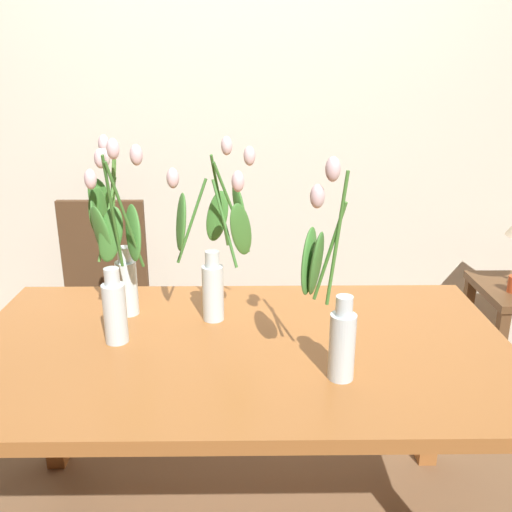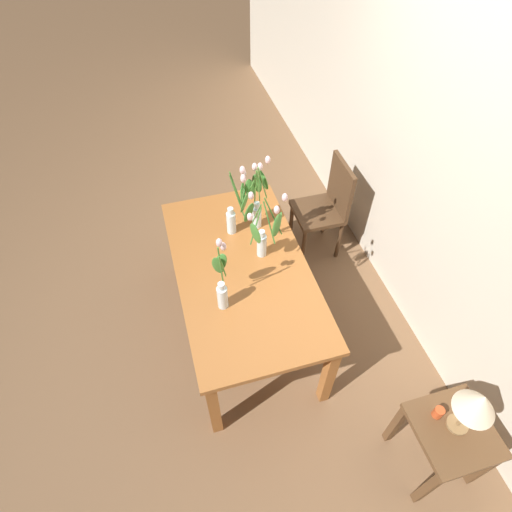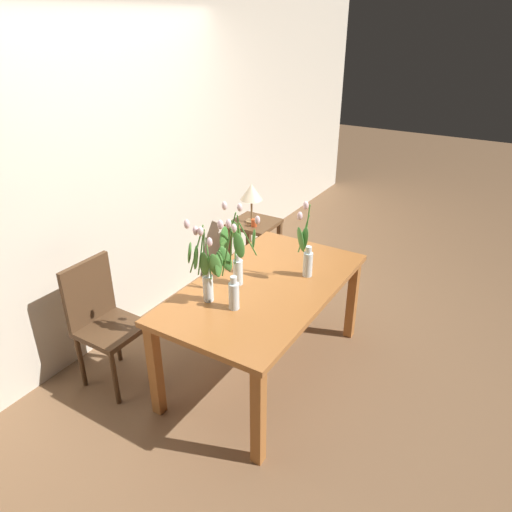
{
  "view_description": "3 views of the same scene",
  "coord_description": "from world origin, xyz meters",
  "px_view_note": "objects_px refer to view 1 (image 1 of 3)",
  "views": [
    {
      "loc": [
        0.03,
        -1.46,
        1.51
      ],
      "look_at": [
        0.05,
        0.08,
        0.98
      ],
      "focal_mm": 38.89,
      "sensor_mm": 36.0,
      "label": 1
    },
    {
      "loc": [
        1.78,
        -0.41,
        2.97
      ],
      "look_at": [
        0.09,
        0.08,
        0.94
      ],
      "focal_mm": 29.37,
      "sensor_mm": 36.0,
      "label": 2
    },
    {
      "loc": [
        -2.48,
        -1.43,
        2.39
      ],
      "look_at": [
        -0.07,
        0.03,
        0.99
      ],
      "focal_mm": 33.4,
      "sensor_mm": 36.0,
      "label": 3
    }
  ],
  "objects_px": {
    "tulip_vase_1": "(114,247)",
    "dining_chair": "(101,291)",
    "tulip_vase_3": "(334,313)",
    "dining_table": "(239,370)",
    "tulip_vase_2": "(217,250)",
    "tulip_vase_0": "(118,280)"
  },
  "relations": [
    {
      "from": "tulip_vase_1",
      "to": "dining_chair",
      "type": "height_order",
      "value": "tulip_vase_1"
    },
    {
      "from": "tulip_vase_1",
      "to": "tulip_vase_3",
      "type": "height_order",
      "value": "tulip_vase_3"
    },
    {
      "from": "tulip_vase_1",
      "to": "dining_chair",
      "type": "relative_size",
      "value": 0.61
    },
    {
      "from": "dining_table",
      "to": "tulip_vase_2",
      "type": "xyz_separation_m",
      "value": [
        -0.07,
        0.17,
        0.32
      ]
    },
    {
      "from": "tulip_vase_0",
      "to": "tulip_vase_1",
      "type": "relative_size",
      "value": 1.02
    },
    {
      "from": "dining_table",
      "to": "tulip_vase_0",
      "type": "bearing_deg",
      "value": 172.45
    },
    {
      "from": "tulip_vase_1",
      "to": "dining_chair",
      "type": "xyz_separation_m",
      "value": [
        -0.26,
        0.72,
        -0.45
      ]
    },
    {
      "from": "tulip_vase_0",
      "to": "tulip_vase_1",
      "type": "height_order",
      "value": "tulip_vase_0"
    },
    {
      "from": "tulip_vase_1",
      "to": "tulip_vase_3",
      "type": "bearing_deg",
      "value": -31.97
    },
    {
      "from": "dining_table",
      "to": "tulip_vase_0",
      "type": "xyz_separation_m",
      "value": [
        -0.35,
        0.05,
        0.27
      ]
    },
    {
      "from": "tulip_vase_1",
      "to": "tulip_vase_2",
      "type": "xyz_separation_m",
      "value": [
        0.33,
        -0.04,
        0.0
      ]
    },
    {
      "from": "tulip_vase_0",
      "to": "tulip_vase_1",
      "type": "bearing_deg",
      "value": 105.02
    },
    {
      "from": "tulip_vase_2",
      "to": "tulip_vase_1",
      "type": "bearing_deg",
      "value": 173.11
    },
    {
      "from": "tulip_vase_2",
      "to": "tulip_vase_3",
      "type": "relative_size",
      "value": 0.99
    },
    {
      "from": "tulip_vase_3",
      "to": "tulip_vase_1",
      "type": "bearing_deg",
      "value": 148.03
    },
    {
      "from": "tulip_vase_0",
      "to": "tulip_vase_1",
      "type": "xyz_separation_m",
      "value": [
        -0.04,
        0.17,
        0.05
      ]
    },
    {
      "from": "tulip_vase_2",
      "to": "dining_chair",
      "type": "xyz_separation_m",
      "value": [
        -0.59,
        0.76,
        -0.45
      ]
    },
    {
      "from": "tulip_vase_0",
      "to": "tulip_vase_2",
      "type": "height_order",
      "value": "tulip_vase_0"
    },
    {
      "from": "dining_table",
      "to": "tulip_vase_2",
      "type": "distance_m",
      "value": 0.37
    },
    {
      "from": "dining_table",
      "to": "tulip_vase_1",
      "type": "xyz_separation_m",
      "value": [
        -0.4,
        0.21,
        0.32
      ]
    },
    {
      "from": "tulip_vase_3",
      "to": "dining_chair",
      "type": "relative_size",
      "value": 0.62
    },
    {
      "from": "dining_table",
      "to": "dining_chair",
      "type": "distance_m",
      "value": 1.15
    }
  ]
}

